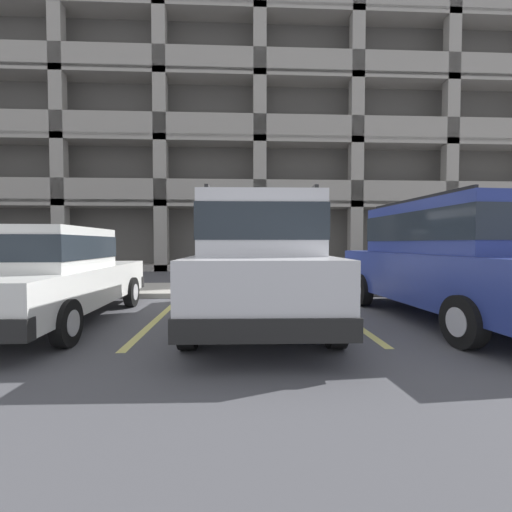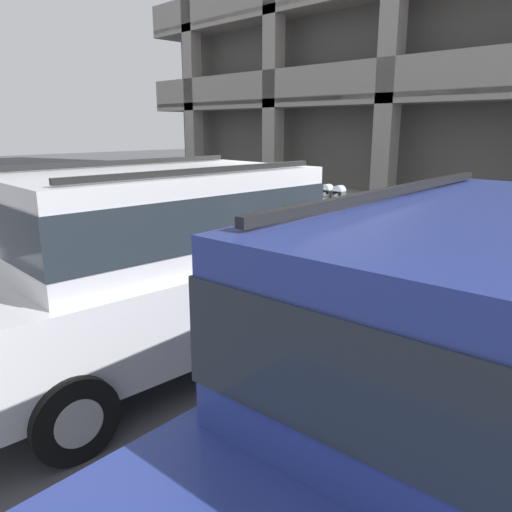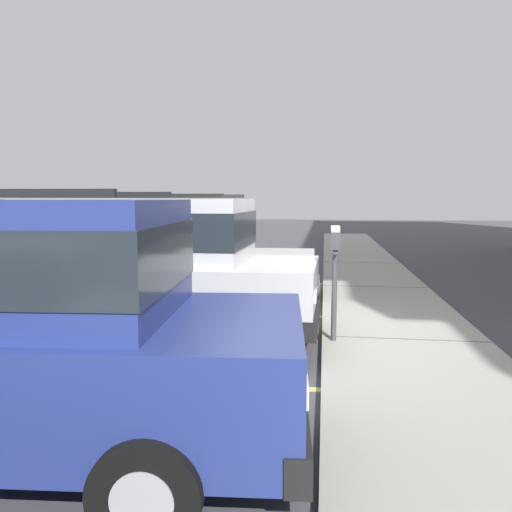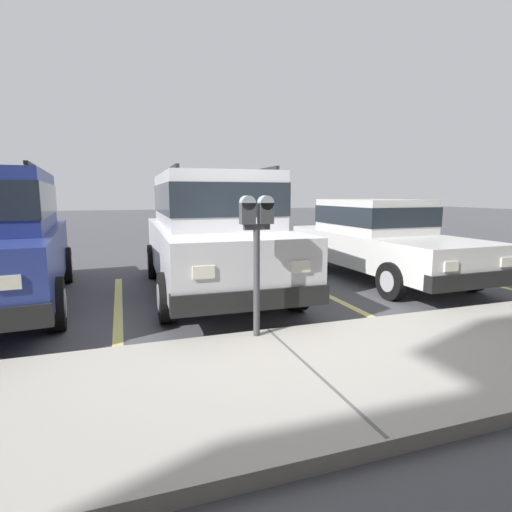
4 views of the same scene
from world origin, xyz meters
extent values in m
cube|color=#4C4C51|center=(0.00, 0.00, -0.05)|extent=(80.00, 80.00, 0.10)
cube|color=#ADA89E|center=(0.00, 1.30, 0.06)|extent=(40.00, 2.20, 0.12)
cube|color=#606060|center=(-4.00, 1.30, 0.12)|extent=(0.03, 2.16, 0.00)
cube|color=#606060|center=(0.00, 1.30, 0.12)|extent=(0.03, 2.16, 0.00)
cube|color=#606060|center=(4.00, 1.30, 0.12)|extent=(0.03, 2.16, 0.00)
cube|color=#DBD16B|center=(-1.63, -1.40, 0.00)|extent=(0.12, 4.80, 0.01)
cube|color=#DBD16B|center=(1.63, -1.40, 0.00)|extent=(0.12, 4.80, 0.01)
cube|color=#DBD16B|center=(4.88, -1.40, 0.00)|extent=(0.12, 4.80, 0.01)
cube|color=silver|center=(0.09, -2.24, 0.73)|extent=(1.93, 4.74, 0.80)
cube|color=silver|center=(0.09, -2.29, 1.55)|extent=(1.68, 2.95, 0.84)
cube|color=#232B33|center=(0.09, -2.29, 1.57)|extent=(1.70, 2.97, 0.46)
cube|color=black|center=(0.14, 0.07, 0.45)|extent=(1.88, 0.20, 0.24)
cube|color=black|center=(0.04, -4.55, 0.45)|extent=(1.88, 0.20, 0.24)
cube|color=silver|center=(0.71, 0.11, 0.81)|extent=(0.24, 0.03, 0.14)
cube|color=silver|center=(-0.43, 0.14, 0.81)|extent=(0.24, 0.03, 0.14)
cylinder|color=black|center=(1.02, -0.80, 0.33)|extent=(0.21, 0.66, 0.66)
cylinder|color=#B2B2B7|center=(1.02, -0.80, 0.33)|extent=(0.23, 0.37, 0.36)
cylinder|color=black|center=(-0.78, -0.76, 0.33)|extent=(0.21, 0.66, 0.66)
cylinder|color=#B2B2B7|center=(-0.78, -0.76, 0.33)|extent=(0.23, 0.37, 0.36)
cylinder|color=black|center=(0.96, -3.71, 0.33)|extent=(0.21, 0.66, 0.66)
cylinder|color=#B2B2B7|center=(0.96, -3.71, 0.33)|extent=(0.23, 0.37, 0.36)
cylinder|color=black|center=(-0.84, -3.67, 0.33)|extent=(0.21, 0.66, 0.66)
cylinder|color=#B2B2B7|center=(-0.84, -3.67, 0.33)|extent=(0.23, 0.37, 0.36)
cube|color=black|center=(0.78, -2.30, 2.01)|extent=(0.10, 2.62, 0.05)
cube|color=black|center=(-0.60, -2.27, 2.01)|extent=(0.10, 2.62, 0.05)
cube|color=silver|center=(-3.24, -2.18, 0.60)|extent=(1.79, 4.43, 0.60)
cube|color=silver|center=(-3.23, -2.48, 1.22)|extent=(1.54, 2.01, 0.64)
cube|color=#232B33|center=(-3.23, -2.48, 1.24)|extent=(1.56, 2.03, 0.35)
cube|color=black|center=(-3.28, -0.02, 0.42)|extent=(1.74, 0.20, 0.24)
cube|color=silver|center=(-2.76, 0.04, 0.66)|extent=(0.24, 0.03, 0.14)
cube|color=silver|center=(-3.81, 0.02, 0.66)|extent=(0.24, 0.03, 0.14)
cylinder|color=black|center=(-2.43, -0.80, 0.30)|extent=(0.17, 0.60, 0.60)
cylinder|color=#B2B2B7|center=(-2.43, -0.80, 0.30)|extent=(0.19, 0.33, 0.33)
cylinder|color=black|center=(-4.10, -0.83, 0.30)|extent=(0.17, 0.60, 0.60)
cylinder|color=#B2B2B7|center=(-4.10, -0.83, 0.30)|extent=(0.19, 0.33, 0.33)
cylinder|color=black|center=(-2.38, -3.52, 0.30)|extent=(0.17, 0.60, 0.60)
cylinder|color=#B2B2B7|center=(-2.38, -3.52, 0.30)|extent=(0.19, 0.33, 0.33)
cube|color=navy|center=(3.33, -2.29, 0.73)|extent=(2.20, 4.83, 0.80)
cube|color=navy|center=(3.34, -2.34, 1.55)|extent=(1.84, 3.03, 0.84)
cube|color=#232B33|center=(3.34, -2.34, 1.57)|extent=(1.86, 3.06, 0.46)
cube|color=black|center=(3.15, 0.02, 0.45)|extent=(1.88, 0.30, 0.24)
cube|color=silver|center=(3.72, 0.11, 0.81)|extent=(0.24, 0.05, 0.14)
cube|color=silver|center=(2.58, 0.02, 0.81)|extent=(0.24, 0.05, 0.14)
cylinder|color=black|center=(4.12, -0.76, 0.33)|extent=(0.25, 0.67, 0.66)
cylinder|color=#B2B2B7|center=(4.12, -0.76, 0.33)|extent=(0.25, 0.38, 0.36)
cylinder|color=black|center=(2.32, -0.90, 0.33)|extent=(0.25, 0.67, 0.66)
cylinder|color=#B2B2B7|center=(2.32, -0.90, 0.33)|extent=(0.25, 0.38, 0.36)
cylinder|color=black|center=(2.55, -3.81, 0.33)|extent=(0.25, 0.67, 0.66)
cylinder|color=#B2B2B7|center=(2.55, -3.81, 0.33)|extent=(0.25, 0.38, 0.36)
cube|color=black|center=(4.02, -2.28, 2.01)|extent=(0.25, 2.62, 0.05)
cube|color=black|center=(2.65, -2.39, 2.01)|extent=(0.25, 2.62, 0.05)
cube|color=silver|center=(5.86, -0.34, 0.66)|extent=(0.24, 0.03, 0.14)
cylinder|color=#47474C|center=(0.18, 0.35, 0.70)|extent=(0.07, 0.07, 1.15)
cube|color=#47474C|center=(0.18, 0.35, 1.30)|extent=(0.28, 0.06, 0.06)
cube|color=#424447|center=(0.08, 0.35, 1.44)|extent=(0.15, 0.11, 0.22)
cylinder|color=#9EA8B2|center=(0.08, 0.35, 1.55)|extent=(0.15, 0.11, 0.15)
cube|color=#B7B293|center=(0.08, 0.29, 1.41)|extent=(0.08, 0.01, 0.08)
cube|color=#424447|center=(0.28, 0.35, 1.44)|extent=(0.15, 0.11, 0.22)
cylinder|color=#9EA8B2|center=(0.28, 0.35, 1.55)|extent=(0.15, 0.11, 0.15)
cube|color=#B7B293|center=(0.28, 0.29, 1.41)|extent=(0.08, 0.01, 0.08)
cube|color=#424447|center=(6.59, 0.38, 1.37)|extent=(0.15, 0.11, 0.22)
cylinder|color=#9EA8B2|center=(6.59, 0.38, 1.48)|extent=(0.15, 0.11, 0.15)
cube|color=#54514D|center=(0.71, 13.58, 9.00)|extent=(31.36, 8.80, 18.00)
cube|color=gray|center=(0.71, 12.98, 0.15)|extent=(32.00, 10.00, 0.30)
cube|color=gray|center=(0.71, 12.98, 3.15)|extent=(32.00, 10.00, 0.30)
cube|color=gray|center=(0.71, 8.08, 3.70)|extent=(32.00, 0.20, 1.10)
cube|color=gray|center=(0.71, 12.98, 6.15)|extent=(32.00, 10.00, 0.30)
cube|color=gray|center=(0.71, 8.08, 6.70)|extent=(32.00, 0.20, 1.10)
cube|color=gray|center=(0.71, 12.98, 9.15)|extent=(32.00, 10.00, 0.30)
cube|color=gray|center=(0.71, 8.08, 9.70)|extent=(32.00, 0.20, 1.10)
cube|color=gray|center=(0.71, 12.98, 12.15)|extent=(32.00, 10.00, 0.30)
cube|color=gray|center=(0.71, 12.98, 15.15)|extent=(32.00, 10.00, 0.30)
cube|color=gray|center=(-8.43, 8.23, 9.00)|extent=(0.60, 0.50, 18.00)
cube|color=gray|center=(-3.86, 8.23, 9.00)|extent=(0.60, 0.50, 18.00)
cube|color=gray|center=(0.71, 8.23, 9.00)|extent=(0.60, 0.50, 18.00)
cube|color=gray|center=(5.28, 8.23, 9.00)|extent=(0.60, 0.50, 18.00)
cube|color=gray|center=(9.85, 8.23, 9.00)|extent=(0.60, 0.50, 18.00)
camera|label=1|loc=(-0.21, -7.86, 1.30)|focal=24.00mm
camera|label=2|loc=(4.18, -5.01, 2.38)|focal=35.00mm
camera|label=3|loc=(6.65, 0.21, 1.98)|focal=35.00mm
camera|label=4|loc=(1.53, 4.30, 1.64)|focal=28.00mm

